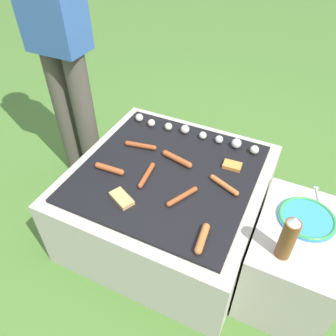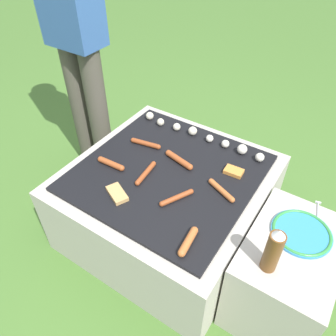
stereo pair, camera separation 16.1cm
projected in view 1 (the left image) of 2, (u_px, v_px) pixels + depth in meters
name	position (u px, v px, depth m)	size (l,w,h in m)	color
ground_plane	(168.00, 228.00, 1.93)	(14.00, 14.00, 0.00)	#47702D
grill	(168.00, 202.00, 1.78)	(0.95, 0.95, 0.45)	#B2AA9E
side_ledge	(290.00, 260.00, 1.51)	(0.37, 0.53, 0.45)	#B2AA9E
person_standing	(54.00, 20.00, 1.64)	(0.30, 0.23, 1.77)	#4C473D
sausage_front_right	(147.00, 175.00, 1.59)	(0.04, 0.18, 0.02)	#93421E
sausage_back_center	(109.00, 169.00, 1.62)	(0.16, 0.04, 0.03)	#A34C23
sausage_mid_left	(177.00, 159.00, 1.67)	(0.18, 0.07, 0.03)	#A34C23
sausage_front_center	(202.00, 238.00, 1.30)	(0.04, 0.15, 0.03)	#B7602D
sausage_back_left	(141.00, 145.00, 1.76)	(0.18, 0.05, 0.03)	#93421E
sausage_mid_right	(182.00, 196.00, 1.48)	(0.09, 0.16, 0.02)	#93421E
sausage_back_right	(224.00, 185.00, 1.53)	(0.16, 0.08, 0.03)	#B7602D
bread_slice_left	(232.00, 166.00, 1.64)	(0.09, 0.07, 0.02)	#D18438
bread_slice_right	(122.00, 198.00, 1.47)	(0.14, 0.11, 0.02)	tan
mushroom_row	(196.00, 133.00, 1.82)	(0.74, 0.07, 0.05)	beige
plate_colorful	(307.00, 218.00, 1.39)	(0.24, 0.24, 0.02)	#338CCC
condiment_bottle	(288.00, 238.00, 1.20)	(0.06, 0.06, 0.22)	brown
fork_utensil	(318.00, 200.00, 1.48)	(0.06, 0.19, 0.01)	silver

